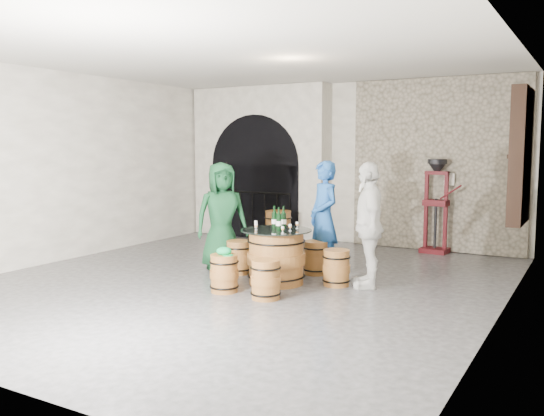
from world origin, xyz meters
The scene contains 30 objects.
ground centered at (0.00, 0.00, 0.00)m, with size 8.00×8.00×0.00m, color #2F2F32.
wall_back centered at (0.00, 4.00, 1.60)m, with size 8.00×8.00×0.00m, color silver.
wall_left centered at (-3.50, 0.00, 1.60)m, with size 8.00×8.00×0.00m, color silver.
wall_right centered at (3.50, 0.00, 1.60)m, with size 8.00×8.00×0.00m, color silver.
ceiling centered at (0.00, 0.00, 3.20)m, with size 8.00×8.00×0.00m, color beige.
stone_facing_panel centered at (1.80, 3.94, 1.60)m, with size 3.20×0.12×3.18m, color gray.
arched_opening centered at (-1.90, 3.74, 1.58)m, with size 3.10×0.60×3.19m.
shuttered_window centered at (3.38, 2.40, 1.80)m, with size 0.23×1.10×2.00m.
barrel_table centered at (0.49, 0.20, 0.38)m, with size 1.00×1.00×0.77m.
barrel_stool_left centered at (-0.32, 0.46, 0.25)m, with size 0.40×0.40×0.51m.
barrel_stool_far centered at (0.72, 1.02, 0.25)m, with size 0.40×0.40×0.51m.
barrel_stool_right centered at (1.28, 0.50, 0.25)m, with size 0.40×0.40×0.51m.
barrel_stool_near_right centered at (0.78, -0.60, 0.25)m, with size 0.40×0.40×0.51m.
barrel_stool_near_left centered at (0.12, -0.57, 0.25)m, with size 0.40×0.40×0.51m.
green_cap centered at (0.12, -0.57, 0.55)m, with size 0.25×0.20×0.11m.
person_green centered at (-0.72, 0.59, 0.85)m, with size 0.83×0.54×1.70m, color #113E21.
person_blue centered at (0.77, 1.19, 0.86)m, with size 0.63×0.41×1.73m, color #1C4E9B.
person_white centered at (1.69, 0.66, 0.87)m, with size 1.02×0.42×1.74m, color silver.
wine_bottle_left centered at (0.41, 0.29, 0.90)m, with size 0.08×0.08×0.32m.
wine_bottle_center centered at (0.56, 0.15, 0.90)m, with size 0.08×0.08×0.32m.
wine_bottle_right centered at (0.53, 0.34, 0.90)m, with size 0.08×0.08×0.32m.
tasting_glass_a centered at (0.26, 0.03, 0.82)m, with size 0.05×0.05×0.10m, color #C26D25, non-canonical shape.
tasting_glass_b centered at (0.72, 0.18, 0.82)m, with size 0.05×0.05×0.10m, color #C26D25, non-canonical shape.
tasting_glass_c centered at (0.44, 0.42, 0.82)m, with size 0.05×0.05×0.10m, color #C26D25, non-canonical shape.
tasting_glass_d centered at (0.70, 0.44, 0.82)m, with size 0.05×0.05×0.10m, color #C26D25, non-canonical shape.
tasting_glass_e centered at (0.73, -0.06, 0.82)m, with size 0.05×0.05×0.10m, color #C26D25, non-canonical shape.
tasting_glass_f centered at (0.12, 0.26, 0.82)m, with size 0.05×0.05×0.10m, color #C26D25, non-canonical shape.
side_barrel centered at (-0.91, 2.76, 0.35)m, with size 0.53×0.53×0.71m.
corking_press centered at (1.86, 3.70, 1.00)m, with size 0.71×0.42×1.71m.
control_box centered at (2.05, 3.86, 1.35)m, with size 0.18×0.10×0.22m, color silver.
Camera 1 is at (4.43, -6.81, 1.95)m, focal length 38.00 mm.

